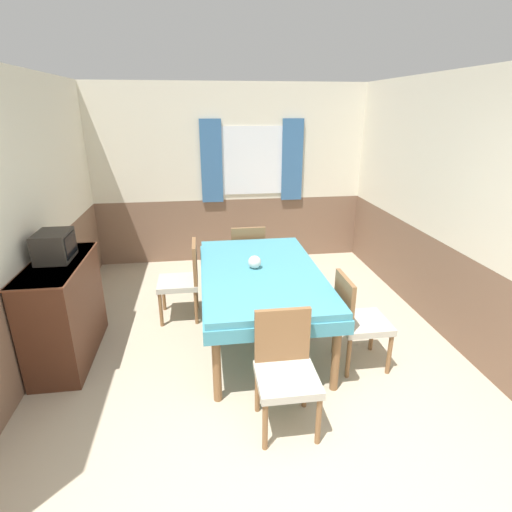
{
  "coord_description": "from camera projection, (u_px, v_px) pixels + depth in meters",
  "views": [
    {
      "loc": [
        -0.45,
        -1.56,
        2.26
      ],
      "look_at": [
        0.05,
        2.02,
        0.91
      ],
      "focal_mm": 28.0,
      "sensor_mm": 36.0,
      "label": 1
    }
  ],
  "objects": [
    {
      "name": "wall_back",
      "position": [
        232.0,
        175.0,
        5.93
      ],
      "size": [
        4.39,
        0.1,
        2.6
      ],
      "color": "silver",
      "rests_on": "ground_plane"
    },
    {
      "name": "chair_head_near",
      "position": [
        285.0,
        367.0,
        2.91
      ],
      "size": [
        0.44,
        0.44,
        0.88
      ],
      "rotation": [
        0.0,
        0.0,
        3.14
      ],
      "color": "brown",
      "rests_on": "ground_plane"
    },
    {
      "name": "vase",
      "position": [
        255.0,
        262.0,
        3.94
      ],
      "size": [
        0.13,
        0.13,
        0.13
      ],
      "color": "silver",
      "rests_on": "dining_table"
    },
    {
      "name": "tv",
      "position": [
        54.0,
        246.0,
        3.56
      ],
      "size": [
        0.29,
        0.36,
        0.26
      ],
      "color": "#2D2823",
      "rests_on": "sideboard"
    },
    {
      "name": "dining_table",
      "position": [
        261.0,
        279.0,
        3.95
      ],
      "size": [
        1.18,
        1.98,
        0.76
      ],
      "color": "teal",
      "rests_on": "ground_plane"
    },
    {
      "name": "chair_left_far",
      "position": [
        184.0,
        278.0,
        4.44
      ],
      "size": [
        0.44,
        0.44,
        0.88
      ],
      "rotation": [
        0.0,
        0.0,
        1.57
      ],
      "color": "brown",
      "rests_on": "ground_plane"
    },
    {
      "name": "chair_head_window",
      "position": [
        247.0,
        255.0,
        5.12
      ],
      "size": [
        0.44,
        0.44,
        0.88
      ],
      "color": "brown",
      "rests_on": "ground_plane"
    },
    {
      "name": "wall_right",
      "position": [
        441.0,
        206.0,
        4.14
      ],
      "size": [
        0.05,
        4.78,
        2.6
      ],
      "color": "silver",
      "rests_on": "ground_plane"
    },
    {
      "name": "wall_left",
      "position": [
        27.0,
        220.0,
        3.61
      ],
      "size": [
        0.05,
        4.78,
        2.6
      ],
      "color": "silver",
      "rests_on": "ground_plane"
    },
    {
      "name": "sideboard",
      "position": [
        65.0,
        310.0,
        3.71
      ],
      "size": [
        0.46,
        1.12,
        0.97
      ],
      "color": "#4C2819",
      "rests_on": "ground_plane"
    },
    {
      "name": "chair_right_near",
      "position": [
        357.0,
        318.0,
        3.59
      ],
      "size": [
        0.44,
        0.44,
        0.88
      ],
      "rotation": [
        0.0,
        0.0,
        4.71
      ],
      "color": "brown",
      "rests_on": "ground_plane"
    }
  ]
}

